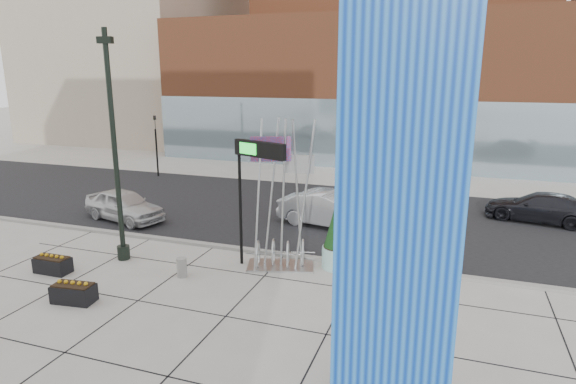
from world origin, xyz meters
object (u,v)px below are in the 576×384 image
(blue_pylon, at_px, (398,229))
(concrete_bollard, at_px, (182,267))
(public_art_sculpture, at_px, (281,230))
(car_silver_mid, at_px, (330,210))
(overhead_street_sign, at_px, (260,159))
(lamp_post, at_px, (116,170))
(car_white_west, at_px, (124,205))

(blue_pylon, xyz_separation_m, concrete_bollard, (-7.65, 4.56, -3.65))
(public_art_sculpture, xyz_separation_m, car_silver_mid, (0.50, 5.18, -0.63))
(public_art_sculpture, bearing_deg, blue_pylon, -70.42)
(public_art_sculpture, relative_size, overhead_street_sign, 1.17)
(car_silver_mid, bearing_deg, lamp_post, 144.91)
(lamp_post, height_order, car_silver_mid, lamp_post)
(lamp_post, xyz_separation_m, concrete_bollard, (2.94, -0.70, -3.07))
(overhead_street_sign, distance_m, car_silver_mid, 6.36)
(public_art_sculpture, bearing_deg, car_silver_mid, 68.12)
(concrete_bollard, distance_m, car_white_west, 7.71)
(car_white_west, bearing_deg, car_silver_mid, -61.20)
(blue_pylon, height_order, concrete_bollard, blue_pylon)
(concrete_bollard, xyz_separation_m, overhead_street_sign, (2.24, 1.75, 3.62))
(public_art_sculpture, bearing_deg, lamp_post, 175.76)
(public_art_sculpture, bearing_deg, concrete_bollard, -162.62)
(public_art_sculpture, relative_size, concrete_bollard, 7.96)
(overhead_street_sign, height_order, car_silver_mid, overhead_street_sign)
(overhead_street_sign, height_order, car_white_west, overhead_street_sign)
(blue_pylon, distance_m, lamp_post, 11.83)
(public_art_sculpture, height_order, overhead_street_sign, public_art_sculpture)
(blue_pylon, height_order, car_silver_mid, blue_pylon)
(overhead_street_sign, bearing_deg, public_art_sculpture, 36.27)
(public_art_sculpture, distance_m, car_silver_mid, 5.24)
(blue_pylon, distance_m, public_art_sculpture, 8.45)
(car_silver_mid, bearing_deg, car_white_west, 113.42)
(blue_pylon, relative_size, lamp_post, 0.99)
(lamp_post, height_order, overhead_street_sign, lamp_post)
(blue_pylon, xyz_separation_m, car_white_west, (-13.67, 9.36, -3.26))
(public_art_sculpture, xyz_separation_m, car_white_west, (-8.95, 2.85, -0.68))
(lamp_post, bearing_deg, car_white_west, 126.87)
(lamp_post, bearing_deg, car_silver_mid, 45.32)
(lamp_post, height_order, public_art_sculpture, lamp_post)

